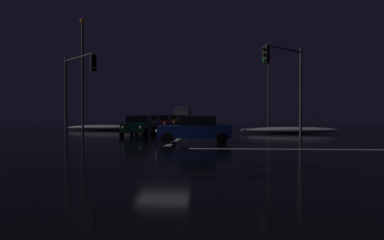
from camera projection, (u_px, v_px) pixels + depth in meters
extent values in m
cube|color=black|center=(163.00, 149.00, 17.76)|extent=(120.00, 120.00, 0.10)
cube|color=white|center=(180.00, 138.00, 25.88)|extent=(0.35, 13.93, 0.01)
cube|color=yellow|center=(192.00, 130.00, 37.45)|extent=(22.00, 0.15, 0.01)
cube|color=white|center=(336.00, 149.00, 17.19)|extent=(13.93, 0.40, 0.01)
ellipsoid|color=white|center=(106.00, 128.00, 37.84)|extent=(8.21, 1.50, 0.56)
ellipsoid|color=white|center=(289.00, 130.00, 31.71)|extent=(8.47, 1.50, 0.57)
cube|color=#14512D|center=(138.00, 127.00, 28.24)|extent=(1.80, 4.20, 0.70)
cube|color=black|center=(139.00, 119.00, 28.43)|extent=(1.60, 2.00, 0.55)
cylinder|color=black|center=(146.00, 133.00, 26.64)|extent=(0.22, 0.64, 0.64)
cylinder|color=black|center=(122.00, 133.00, 26.76)|extent=(0.22, 0.64, 0.64)
cylinder|color=black|center=(153.00, 131.00, 29.73)|extent=(0.22, 0.64, 0.64)
cylinder|color=black|center=(132.00, 131.00, 29.85)|extent=(0.22, 0.64, 0.64)
sphere|color=#F9EFC6|center=(141.00, 128.00, 26.08)|extent=(0.22, 0.22, 0.22)
sphere|color=#F9EFC6|center=(123.00, 127.00, 26.17)|extent=(0.22, 0.22, 0.22)
cube|color=slate|center=(149.00, 125.00, 34.62)|extent=(1.80, 4.20, 0.70)
cube|color=black|center=(150.00, 118.00, 34.81)|extent=(1.60, 2.00, 0.55)
cylinder|color=black|center=(156.00, 129.00, 33.02)|extent=(0.22, 0.64, 0.64)
cylinder|color=black|center=(136.00, 129.00, 33.15)|extent=(0.22, 0.64, 0.64)
cylinder|color=black|center=(161.00, 128.00, 36.11)|extent=(0.22, 0.64, 0.64)
cylinder|color=black|center=(143.00, 128.00, 36.24)|extent=(0.22, 0.64, 0.64)
sphere|color=#F9EFC6|center=(152.00, 125.00, 32.46)|extent=(0.22, 0.22, 0.22)
sphere|color=#F9EFC6|center=(138.00, 125.00, 32.55)|extent=(0.22, 0.22, 0.22)
cube|color=maroon|center=(162.00, 123.00, 40.44)|extent=(1.80, 4.20, 0.70)
cube|color=black|center=(162.00, 118.00, 40.63)|extent=(1.60, 2.00, 0.55)
cylinder|color=black|center=(168.00, 127.00, 38.83)|extent=(0.22, 0.64, 0.64)
cylinder|color=black|center=(151.00, 127.00, 38.96)|extent=(0.22, 0.64, 0.64)
cylinder|color=black|center=(172.00, 126.00, 41.93)|extent=(0.22, 0.64, 0.64)
cylinder|color=black|center=(156.00, 126.00, 42.05)|extent=(0.22, 0.64, 0.64)
sphere|color=#F9EFC6|center=(165.00, 123.00, 38.28)|extent=(0.22, 0.22, 0.22)
sphere|color=#F9EFC6|center=(153.00, 123.00, 38.36)|extent=(0.22, 0.22, 0.22)
cube|color=#C66014|center=(171.00, 122.00, 46.12)|extent=(1.80, 4.20, 0.70)
cube|color=black|center=(171.00, 117.00, 46.31)|extent=(1.60, 2.00, 0.55)
cylinder|color=black|center=(177.00, 125.00, 44.51)|extent=(0.22, 0.64, 0.64)
cylinder|color=black|center=(162.00, 125.00, 44.64)|extent=(0.22, 0.64, 0.64)
cylinder|color=black|center=(179.00, 125.00, 47.61)|extent=(0.22, 0.64, 0.64)
cylinder|color=black|center=(166.00, 125.00, 47.73)|extent=(0.22, 0.64, 0.64)
sphere|color=#F9EFC6|center=(174.00, 122.00, 43.96)|extent=(0.22, 0.22, 0.22)
sphere|color=#F9EFC6|center=(163.00, 122.00, 44.05)|extent=(0.22, 0.22, 0.22)
cube|color=black|center=(173.00, 121.00, 52.66)|extent=(1.80, 4.20, 0.70)
cube|color=black|center=(173.00, 117.00, 52.85)|extent=(1.60, 2.00, 0.55)
cylinder|color=black|center=(178.00, 124.00, 51.06)|extent=(0.22, 0.64, 0.64)
cylinder|color=black|center=(165.00, 124.00, 51.18)|extent=(0.22, 0.64, 0.64)
cylinder|color=black|center=(180.00, 123.00, 54.15)|extent=(0.22, 0.64, 0.64)
cylinder|color=black|center=(168.00, 123.00, 54.27)|extent=(0.22, 0.64, 0.64)
sphere|color=#F9EFC6|center=(175.00, 121.00, 50.50)|extent=(0.22, 0.22, 0.22)
sphere|color=#F9EFC6|center=(166.00, 121.00, 50.59)|extent=(0.22, 0.22, 0.22)
cube|color=#B7B7BC|center=(181.00, 120.00, 58.91)|extent=(1.80, 4.20, 0.70)
cube|color=black|center=(181.00, 117.00, 59.09)|extent=(1.60, 2.00, 0.55)
cylinder|color=black|center=(186.00, 123.00, 57.30)|extent=(0.22, 0.64, 0.64)
cylinder|color=black|center=(174.00, 123.00, 57.43)|extent=(0.22, 0.64, 0.64)
cylinder|color=black|center=(187.00, 122.00, 60.39)|extent=(0.22, 0.64, 0.64)
cylinder|color=black|center=(177.00, 122.00, 60.52)|extent=(0.22, 0.64, 0.64)
sphere|color=#F9EFC6|center=(184.00, 120.00, 56.74)|extent=(0.22, 0.22, 0.22)
sphere|color=#F9EFC6|center=(176.00, 120.00, 56.83)|extent=(0.22, 0.22, 0.22)
cube|color=beige|center=(181.00, 115.00, 62.29)|extent=(2.40, 2.20, 2.30)
cube|color=silver|center=(184.00, 114.00, 66.78)|extent=(2.40, 5.00, 2.60)
cylinder|color=black|center=(189.00, 121.00, 62.83)|extent=(0.28, 0.96, 0.96)
cylinder|color=black|center=(175.00, 121.00, 62.99)|extent=(0.28, 0.96, 0.96)
cylinder|color=black|center=(191.00, 121.00, 67.52)|extent=(0.28, 0.96, 0.96)
cylinder|color=black|center=(178.00, 121.00, 67.68)|extent=(0.28, 0.96, 0.96)
sphere|color=#F9EFC6|center=(186.00, 118.00, 61.10)|extent=(0.26, 0.26, 0.26)
sphere|color=#F9EFC6|center=(176.00, 118.00, 61.22)|extent=(0.26, 0.26, 0.26)
cube|color=navy|center=(195.00, 131.00, 21.13)|extent=(4.20, 1.80, 0.70)
cube|color=black|center=(199.00, 121.00, 21.11)|extent=(2.00, 1.60, 0.55)
cylinder|color=black|center=(167.00, 138.00, 20.34)|extent=(0.64, 0.22, 0.64)
cylinder|color=black|center=(171.00, 136.00, 22.14)|extent=(0.64, 0.22, 0.64)
cylinder|color=black|center=(222.00, 139.00, 20.13)|extent=(0.64, 0.22, 0.64)
cylinder|color=black|center=(222.00, 137.00, 21.93)|extent=(0.64, 0.22, 0.64)
sphere|color=#F9EFC6|center=(157.00, 131.00, 20.63)|extent=(0.22, 0.22, 0.22)
sphere|color=#F9EFC6|center=(161.00, 130.00, 21.92)|extent=(0.22, 0.22, 0.22)
cylinder|color=#4C4C51|center=(301.00, 93.00, 25.64)|extent=(0.18, 0.18, 6.36)
cylinder|color=#4C4C51|center=(284.00, 49.00, 24.28)|extent=(2.91, 2.91, 0.12)
cube|color=black|center=(266.00, 55.00, 22.98)|extent=(0.46, 0.46, 1.05)
sphere|color=black|center=(264.00, 49.00, 22.87)|extent=(0.22, 0.22, 0.22)
sphere|color=black|center=(264.00, 55.00, 22.88)|extent=(0.22, 0.22, 0.22)
sphere|color=green|center=(264.00, 60.00, 22.88)|extent=(0.22, 0.22, 0.22)
cylinder|color=#4C4C51|center=(66.00, 97.00, 26.82)|extent=(0.18, 0.18, 5.92)
cylinder|color=#4C4C51|center=(78.00, 57.00, 25.10)|extent=(3.24, 3.24, 0.12)
cube|color=black|center=(93.00, 63.00, 23.43)|extent=(0.46, 0.46, 1.05)
sphere|color=black|center=(94.00, 57.00, 23.30)|extent=(0.22, 0.22, 0.22)
sphere|color=black|center=(94.00, 63.00, 23.30)|extent=(0.22, 0.22, 0.22)
sphere|color=green|center=(94.00, 68.00, 23.31)|extent=(0.22, 0.22, 0.22)
cylinder|color=#424247|center=(268.00, 92.00, 46.72)|extent=(0.20, 0.20, 8.98)
sphere|color=#F9AD47|center=(269.00, 56.00, 46.64)|extent=(0.44, 0.44, 0.44)
cylinder|color=#424247|center=(83.00, 78.00, 32.02)|extent=(0.20, 0.20, 9.71)
sphere|color=#F9AD47|center=(82.00, 21.00, 31.95)|extent=(0.44, 0.44, 0.44)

